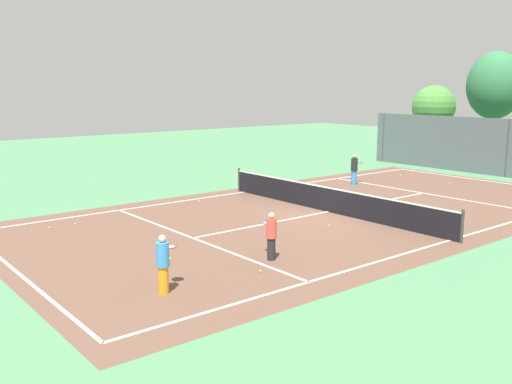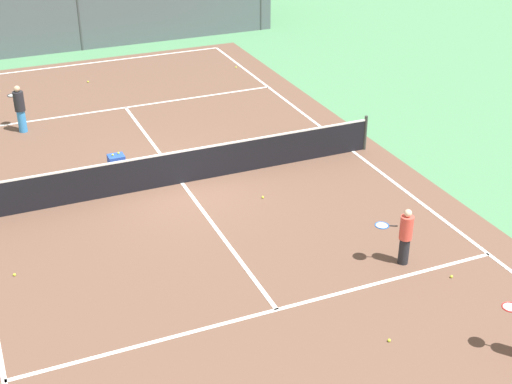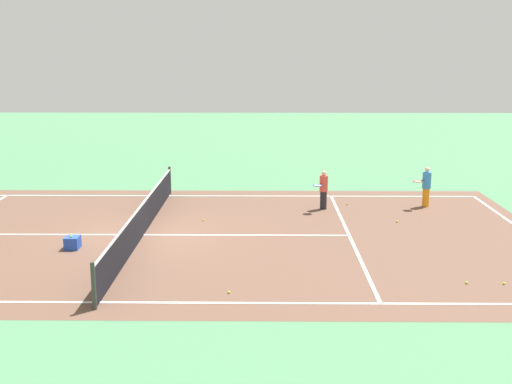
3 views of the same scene
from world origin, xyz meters
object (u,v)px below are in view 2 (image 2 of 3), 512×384
at_px(tennis_ball_0, 14,275).
at_px(tennis_ball_4, 88,82).
at_px(player_0, 20,108).
at_px(tennis_ball_1, 389,340).
at_px(tennis_ball_10, 236,67).
at_px(tennis_ball_11, 263,197).
at_px(ball_crate, 116,161).
at_px(player_1, 405,236).
at_px(tennis_ball_3, 240,167).
at_px(tennis_ball_9, 11,209).
at_px(tennis_ball_5, 451,276).

height_order(tennis_ball_0, tennis_ball_4, same).
height_order(player_0, tennis_ball_0, player_0).
height_order(tennis_ball_1, tennis_ball_10, same).
bearing_deg(tennis_ball_11, ball_crate, 131.93).
bearing_deg(tennis_ball_4, tennis_ball_11, -78.09).
height_order(player_1, tennis_ball_0, player_1).
xyz_separation_m(ball_crate, tennis_ball_3, (3.30, -1.49, -0.15)).
bearing_deg(tennis_ball_11, tennis_ball_9, 162.55).
bearing_deg(tennis_ball_0, tennis_ball_11, 10.32).
bearing_deg(tennis_ball_3, ball_crate, 155.73).
distance_m(tennis_ball_4, tennis_ball_5, 17.14).
relative_size(tennis_ball_4, tennis_ball_5, 1.00).
bearing_deg(tennis_ball_4, tennis_ball_10, -5.74).
relative_size(tennis_ball_3, tennis_ball_4, 1.00).
bearing_deg(tennis_ball_11, tennis_ball_5, -65.22).
distance_m(tennis_ball_0, tennis_ball_4, 13.23).
xyz_separation_m(player_1, tennis_ball_0, (-8.31, 2.97, -0.70)).
bearing_deg(tennis_ball_9, tennis_ball_11, -17.45).
distance_m(tennis_ball_0, tennis_ball_11, 6.74).
height_order(tennis_ball_3, tennis_ball_9, same).
height_order(tennis_ball_5, tennis_ball_9, same).
bearing_deg(tennis_ball_5, ball_crate, 122.57).
relative_size(tennis_ball_4, tennis_ball_9, 1.00).
relative_size(player_0, tennis_ball_10, 23.72).
distance_m(player_0, tennis_ball_3, 7.66).
relative_size(tennis_ball_1, tennis_ball_11, 1.00).
bearing_deg(tennis_ball_4, tennis_ball_0, -108.67).
height_order(tennis_ball_3, tennis_ball_11, same).
relative_size(tennis_ball_0, tennis_ball_9, 1.00).
bearing_deg(ball_crate, tennis_ball_4, 84.45).
bearing_deg(ball_crate, tennis_ball_0, -126.41).
relative_size(player_0, ball_crate, 3.35).
height_order(tennis_ball_1, tennis_ball_9, same).
xyz_separation_m(ball_crate, tennis_ball_11, (3.15, -3.51, -0.15)).
height_order(ball_crate, tennis_ball_1, ball_crate).
distance_m(tennis_ball_3, tennis_ball_10, 9.34).
bearing_deg(tennis_ball_0, tennis_ball_9, 84.89).
bearing_deg(tennis_ball_1, tennis_ball_11, 88.94).
bearing_deg(player_0, player_1, -58.63).
bearing_deg(tennis_ball_3, tennis_ball_5, -72.73).
bearing_deg(tennis_ball_0, player_0, 81.33).
xyz_separation_m(tennis_ball_1, tennis_ball_10, (3.63, 17.23, 0.00)).
relative_size(tennis_ball_0, tennis_ball_11, 1.00).
bearing_deg(tennis_ball_5, tennis_ball_10, 85.89).
height_order(tennis_ball_9, tennis_ball_11, same).
relative_size(tennis_ball_4, tennis_ball_11, 1.00).
bearing_deg(tennis_ball_3, tennis_ball_0, -154.52).
height_order(player_0, ball_crate, player_0).
height_order(tennis_ball_1, tennis_ball_11, same).
height_order(tennis_ball_1, tennis_ball_5, same).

